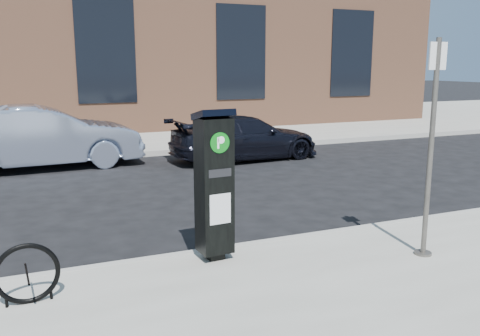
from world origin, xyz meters
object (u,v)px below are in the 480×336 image
parking_kiosk (214,184)px  car_silver (42,137)px  sign_pole (431,151)px  bike_rack (27,274)px  car_dark (245,138)px

parking_kiosk → car_silver: 7.93m
sign_pole → bike_rack: bearing=179.2°
parking_kiosk → bike_rack: (-2.18, -0.41, -0.66)m
parking_kiosk → sign_pole: (2.52, -0.92, 0.38)m
car_silver → bike_rack: bearing=173.7°
sign_pole → parking_kiosk: bearing=165.3°
parking_kiosk → sign_pole: 2.71m
sign_pole → car_dark: sign_pole is taller
sign_pole → car_silver: sign_pole is taller
parking_kiosk → bike_rack: 2.32m
bike_rack → car_silver: car_silver is taller
sign_pole → car_silver: (-4.25, 8.66, -0.72)m
bike_rack → car_silver: (0.46, 8.15, 0.32)m
bike_rack → parking_kiosk: bearing=7.6°
parking_kiosk → bike_rack: parking_kiosk is taller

